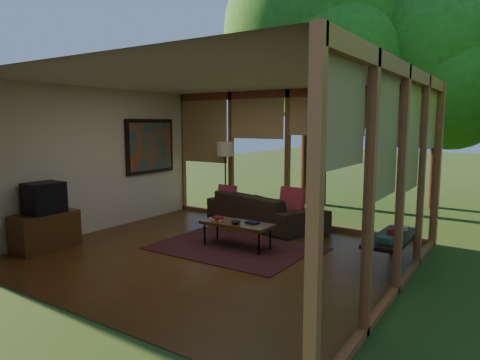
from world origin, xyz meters
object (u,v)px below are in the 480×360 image
Objects in this scene: sofa at (259,210)px; coffee_table at (237,224)px; television at (44,198)px; floor_lamp at (225,153)px; media_cabinet at (45,231)px; side_console at (387,238)px.

coffee_table is at bearing 122.37° from sofa.
coffee_table is at bearing 34.96° from television.
television is 3.68m from floor_lamp.
media_cabinet is 3.12m from coffee_table.
media_cabinet is at bearing 72.55° from sofa.
side_console is (2.31, 0.40, 0.02)m from coffee_table.
sofa is at bearing 106.84° from coffee_table.
television is 0.39× the size of side_console.
television reaches higher than media_cabinet.
floor_lamp is at bearing 130.03° from coffee_table.
coffee_table is (1.41, -1.68, -1.01)m from floor_lamp.
television is at bearing -155.82° from side_console.
side_console is at bearing 174.20° from sofa.
side_console is (4.85, 2.18, -0.44)m from television.
media_cabinet is at bearing 180.00° from television.
media_cabinet is 0.61× the size of floor_lamp.
sofa is 1.63× the size of side_console.
television reaches higher than coffee_table.
coffee_table is 0.86× the size of side_console.
side_console is (2.76, -1.08, 0.08)m from sofa.
sofa reaches higher than side_console.
television is 5.33m from side_console.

